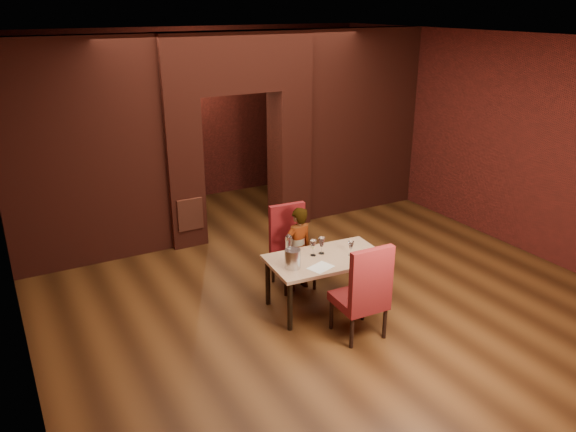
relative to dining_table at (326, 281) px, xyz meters
name	(u,v)px	position (x,y,z in m)	size (l,w,h in m)	color
floor	(299,277)	(0.10, 0.82, -0.33)	(8.00, 8.00, 0.00)	#4D2B13
ceiling	(301,38)	(0.10, 0.82, 2.87)	(7.00, 8.00, 0.04)	silver
wall_back	(193,116)	(0.10, 4.82, 1.27)	(7.00, 0.04, 3.20)	maroon
wall_left	(2,213)	(-3.40, 0.82, 1.27)	(0.04, 8.00, 3.20)	maroon
wall_right	(491,137)	(3.60, 0.82, 1.27)	(0.04, 8.00, 3.20)	maroon
pillar_left	(181,172)	(-0.85, 2.82, 0.82)	(0.55, 0.55, 2.30)	maroon
pillar_right	(289,157)	(1.05, 2.82, 0.82)	(0.55, 0.55, 2.30)	maroon
lintel	(234,62)	(0.10, 2.82, 2.42)	(2.45, 0.55, 0.90)	maroon
wing_wall_left	(82,155)	(-2.26, 2.82, 1.27)	(2.27, 0.35, 3.20)	maroon
wing_wall_right	(358,122)	(2.46, 2.82, 1.27)	(2.27, 0.35, 3.20)	maroon
vent_panel	(190,214)	(-0.85, 2.53, 0.22)	(0.40, 0.03, 0.50)	#AD4C32
rear_door	(176,148)	(-0.30, 4.76, 0.72)	(0.90, 0.08, 2.10)	black
rear_door_frame	(176,148)	(-0.30, 4.72, 0.72)	(1.02, 0.04, 2.22)	black
dining_table	(326,281)	(0.00, 0.00, 0.00)	(1.43, 0.80, 0.67)	tan
chair_far	(294,248)	(-0.09, 0.66, 0.22)	(0.50, 0.50, 1.10)	maroon
chair_near	(359,289)	(-0.02, -0.72, 0.24)	(0.53, 0.53, 1.16)	maroon
person_seated	(298,249)	(-0.07, 0.56, 0.24)	(0.42, 0.28, 1.15)	white
wine_glass_a	(313,248)	(-0.11, 0.12, 0.44)	(0.08, 0.08, 0.20)	white
wine_glass_b	(322,246)	(0.01, 0.12, 0.44)	(0.09, 0.09, 0.21)	white
wine_glass_c	(351,248)	(0.30, -0.09, 0.43)	(0.08, 0.08, 0.19)	white
tasting_sheet	(321,267)	(-0.21, -0.21, 0.34)	(0.29, 0.21, 0.00)	silver
wine_bucket	(293,259)	(-0.50, -0.05, 0.45)	(0.19, 0.19, 0.23)	#B6B7BC
water_bottle	(289,247)	(-0.44, 0.16, 0.50)	(0.08, 0.08, 0.33)	white
potted_plant	(322,258)	(0.49, 0.84, -0.13)	(0.38, 0.33, 0.42)	#35712E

